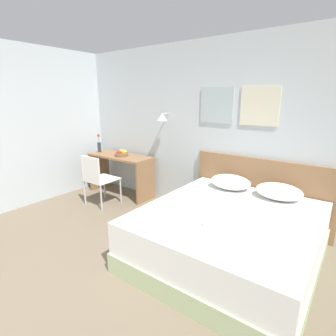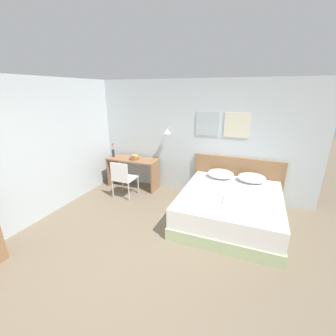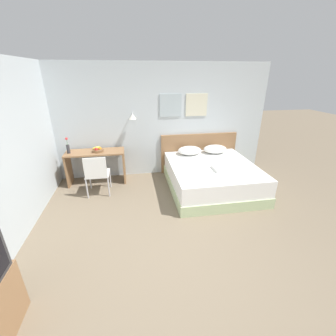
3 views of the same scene
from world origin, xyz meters
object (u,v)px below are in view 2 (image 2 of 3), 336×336
at_px(desk, 133,167).
at_px(headboard, 236,179).
at_px(fruit_bowl, 134,158).
at_px(pillow_right, 252,178).
at_px(folded_towel_near_foot, 233,200).
at_px(pillow_left, 220,174).
at_px(flower_vase, 113,152).
at_px(desk_chair, 122,177).
at_px(bed, 230,208).

bearing_deg(desk, headboard, 6.40).
relative_size(headboard, fruit_bowl, 7.91).
distance_m(pillow_right, folded_towel_near_foot, 1.08).
height_order(pillow_left, pillow_right, same).
xyz_separation_m(desk, flower_vase, (-0.55, -0.03, 0.36)).
height_order(desk_chair, flower_vase, flower_vase).
bearing_deg(pillow_right, desk, 179.79).
relative_size(desk_chair, flower_vase, 2.46).
bearing_deg(folded_towel_near_foot, desk_chair, 170.56).
bearing_deg(desk, desk_chair, -81.90).
bearing_deg(fruit_bowl, flower_vase, -179.86).
relative_size(bed, desk, 1.56).
height_order(bed, desk, desk).
xyz_separation_m(pillow_right, fruit_bowl, (-2.78, -0.02, 0.14)).
bearing_deg(pillow_right, bed, -113.58).
distance_m(headboard, desk_chair, 2.61).
bearing_deg(pillow_left, folded_towel_near_foot, -69.42).
bearing_deg(pillow_left, desk, 179.72).
bearing_deg(headboard, desk, -173.60).
distance_m(folded_towel_near_foot, desk, 2.81).
distance_m(folded_towel_near_foot, fruit_bowl, 2.74).
xyz_separation_m(pillow_left, desk, (-2.21, 0.01, -0.13)).
bearing_deg(pillow_right, flower_vase, -179.66).
xyz_separation_m(desk_chair, fruit_bowl, (-0.02, 0.61, 0.29)).
relative_size(headboard, flower_vase, 5.46).
xyz_separation_m(headboard, folded_towel_near_foot, (0.07, -1.34, 0.11)).
distance_m(bed, folded_towel_near_foot, 0.45).
bearing_deg(desk, pillow_right, -0.21).
distance_m(headboard, pillow_right, 0.47).
bearing_deg(desk, folded_towel_near_foot, -22.03).
relative_size(pillow_left, pillow_right, 1.00).
bearing_deg(flower_vase, bed, -13.16).
relative_size(pillow_left, desk, 0.44).
relative_size(bed, pillow_left, 3.55).
relative_size(bed, fruit_bowl, 8.13).
relative_size(bed, pillow_right, 3.55).
bearing_deg(pillow_left, fruit_bowl, -179.50).
bearing_deg(desk_chair, pillow_right, 12.72).
relative_size(pillow_right, desk_chair, 0.64).
distance_m(folded_towel_near_foot, desk_chair, 2.55).
bearing_deg(bed, desk_chair, 177.29).
bearing_deg(fruit_bowl, headboard, 7.26).
relative_size(headboard, pillow_right, 3.45).
bearing_deg(headboard, fruit_bowl, -172.74).
bearing_deg(pillow_left, headboard, 42.35).
bearing_deg(folded_towel_near_foot, flower_vase, 162.02).
height_order(folded_towel_near_foot, flower_vase, flower_vase).
bearing_deg(desk, fruit_bowl, -21.88).
height_order(fruit_bowl, flower_vase, flower_vase).
xyz_separation_m(pillow_left, fruit_bowl, (-2.14, -0.02, 0.14)).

